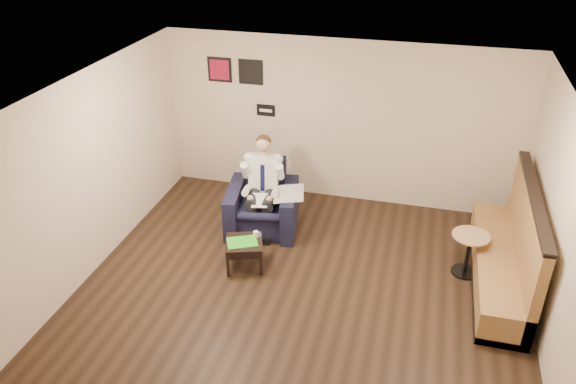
% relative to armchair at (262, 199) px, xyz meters
% --- Properties ---
extents(ground, '(6.00, 6.00, 0.00)m').
position_rel_armchair_xyz_m(ground, '(0.98, -1.66, -0.52)').
color(ground, black).
rests_on(ground, ground).
extents(wall_back, '(6.00, 0.02, 2.80)m').
position_rel_armchair_xyz_m(wall_back, '(0.98, 1.34, 0.88)').
color(wall_back, beige).
rests_on(wall_back, ground).
extents(wall_left, '(0.02, 6.00, 2.80)m').
position_rel_armchair_xyz_m(wall_left, '(-2.02, -1.66, 0.88)').
color(wall_left, beige).
rests_on(wall_left, ground).
extents(wall_right, '(0.02, 6.00, 2.80)m').
position_rel_armchair_xyz_m(wall_right, '(3.98, -1.66, 0.88)').
color(wall_right, beige).
rests_on(wall_right, ground).
extents(ceiling, '(6.00, 6.00, 0.02)m').
position_rel_armchair_xyz_m(ceiling, '(0.98, -1.66, 2.28)').
color(ceiling, white).
rests_on(ceiling, wall_back).
extents(seating_sign, '(0.32, 0.02, 0.20)m').
position_rel_armchair_xyz_m(seating_sign, '(-0.32, 1.32, 0.98)').
color(seating_sign, black).
rests_on(seating_sign, wall_back).
extents(art_print_left, '(0.42, 0.03, 0.42)m').
position_rel_armchair_xyz_m(art_print_left, '(-1.12, 1.32, 1.63)').
color(art_print_left, maroon).
rests_on(art_print_left, wall_back).
extents(art_print_right, '(0.42, 0.03, 0.42)m').
position_rel_armchair_xyz_m(art_print_right, '(-0.57, 1.32, 1.63)').
color(art_print_right, black).
rests_on(art_print_right, wall_back).
extents(armchair, '(1.24, 1.24, 1.05)m').
position_rel_armchair_xyz_m(armchair, '(0.00, 0.00, 0.00)').
color(armchair, black).
rests_on(armchair, ground).
extents(seated_man, '(0.84, 1.12, 1.43)m').
position_rel_armchair_xyz_m(seated_man, '(0.02, -0.13, 0.19)').
color(seated_man, white).
rests_on(seated_man, armchair).
extents(lap_papers, '(0.31, 0.39, 0.01)m').
position_rel_armchair_xyz_m(lap_papers, '(0.04, -0.25, 0.12)').
color(lap_papers, white).
rests_on(lap_papers, seated_man).
extents(newspaper, '(0.57, 0.65, 0.01)m').
position_rel_armchair_xyz_m(newspaper, '(0.45, -0.04, 0.19)').
color(newspaper, silver).
rests_on(newspaper, armchair).
extents(side_table, '(0.65, 0.65, 0.42)m').
position_rel_armchair_xyz_m(side_table, '(0.06, -1.07, -0.31)').
color(side_table, black).
rests_on(side_table, ground).
extents(green_folder, '(0.51, 0.46, 0.01)m').
position_rel_armchair_xyz_m(green_folder, '(0.04, -1.10, -0.09)').
color(green_folder, '#3AD22A').
rests_on(green_folder, side_table).
extents(coffee_mug, '(0.10, 0.10, 0.09)m').
position_rel_armchair_xyz_m(coffee_mug, '(0.18, -0.91, -0.05)').
color(coffee_mug, white).
rests_on(coffee_mug, side_table).
extents(smartphone, '(0.14, 0.08, 0.01)m').
position_rel_armchair_xyz_m(smartphone, '(0.06, -0.91, -0.10)').
color(smartphone, black).
rests_on(smartphone, side_table).
extents(banquette, '(0.65, 2.74, 1.40)m').
position_rel_armchair_xyz_m(banquette, '(3.57, -0.51, 0.18)').
color(banquette, olive).
rests_on(banquette, ground).
extents(cafe_table, '(0.55, 0.55, 0.64)m').
position_rel_armchair_xyz_m(cafe_table, '(3.16, -0.43, -0.20)').
color(cafe_table, tan).
rests_on(cafe_table, ground).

